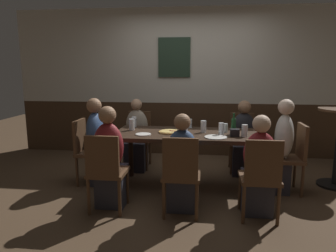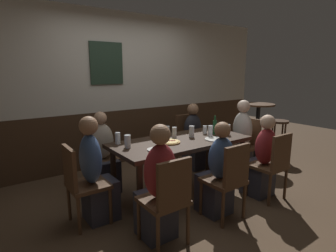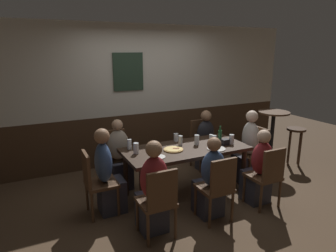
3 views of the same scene
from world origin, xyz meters
name	(u,v)px [view 3 (image 3 of 3)]	position (x,y,z in m)	size (l,w,h in m)	color
ground_plane	(185,193)	(0.00, 0.00, 0.00)	(12.00, 12.00, 0.00)	#4C3826
wall_back	(144,95)	(0.00, 1.65, 1.30)	(6.40, 0.13, 2.60)	#3D2819
dining_table	(186,153)	(0.00, 0.00, 0.66)	(1.85, 0.83, 0.74)	black
chair_head_west	(95,180)	(-1.34, 0.00, 0.50)	(0.40, 0.40, 0.88)	#513521
chair_right_near	(267,174)	(0.81, -0.83, 0.50)	(0.40, 0.40, 0.88)	#513521
chair_left_near	(158,199)	(-0.81, -0.83, 0.50)	(0.40, 0.40, 0.88)	#513521
chair_left_far	(117,154)	(-0.81, 0.83, 0.50)	(0.40, 0.40, 0.88)	#513521
chair_right_far	(202,141)	(0.81, 0.83, 0.50)	(0.40, 0.40, 0.88)	#513521
chair_head_east	(255,150)	(1.34, 0.00, 0.50)	(0.40, 0.40, 0.88)	#513521
chair_mid_near	(218,186)	(0.00, -0.83, 0.50)	(0.40, 0.40, 0.88)	#513521
person_head_west	(108,178)	(-1.18, 0.00, 0.50)	(0.37, 0.34, 1.18)	#2D2D38
person_right_near	(258,172)	(0.81, -0.67, 0.46)	(0.34, 0.37, 1.09)	#2D2D38
person_left_near	(153,194)	(-0.81, -0.67, 0.49)	(0.34, 0.37, 1.16)	#2D2D38
person_left_far	(120,160)	(-0.81, 0.67, 0.46)	(0.34, 0.37, 1.10)	#2D2D38
person_right_far	(207,145)	(0.81, 0.67, 0.46)	(0.34, 0.37, 1.10)	#2D2D38
person_head_east	(247,151)	(1.18, 0.00, 0.50)	(0.37, 0.34, 1.19)	#2D2D38
person_mid_near	(210,183)	(0.00, -0.67, 0.46)	(0.34, 0.37, 1.09)	#2D2D38
pizza	(173,149)	(-0.21, -0.02, 0.75)	(0.28, 0.28, 0.03)	tan
pint_glass_amber	(211,138)	(0.50, 0.09, 0.79)	(0.06, 0.06, 0.11)	silver
tumbler_water	(214,141)	(0.44, -0.09, 0.81)	(0.07, 0.07, 0.15)	silver
tumbler_short	(197,140)	(0.22, 0.05, 0.81)	(0.07, 0.07, 0.15)	silver
pint_glass_pale	(136,149)	(-0.74, 0.08, 0.81)	(0.07, 0.07, 0.15)	silver
beer_glass_tall	(129,145)	(-0.76, 0.31, 0.80)	(0.07, 0.07, 0.15)	silver
pint_glass_stout	(231,140)	(0.72, -0.15, 0.80)	(0.07, 0.07, 0.15)	silver
beer_glass_half	(180,141)	(-0.02, 0.13, 0.81)	(0.06, 0.06, 0.15)	silver
highball_clear	(176,138)	(0.02, 0.35, 0.79)	(0.07, 0.07, 0.12)	silver
beer_bottle_green	(220,136)	(0.60, -0.01, 0.85)	(0.06, 0.06, 0.27)	#194723
plate_white_large	(216,149)	(0.37, -0.25, 0.75)	(0.27, 0.27, 0.01)	white
plate_white_small	(158,157)	(-0.53, -0.19, 0.75)	(0.20, 0.20, 0.01)	white
condiment_caddy	(225,142)	(0.60, -0.14, 0.79)	(0.11, 0.09, 0.09)	black
side_bar_table	(272,135)	(1.99, 0.28, 0.62)	(0.56, 0.56, 1.05)	black
bar_stool	(296,136)	(2.44, 0.13, 0.56)	(0.34, 0.34, 0.72)	#422B1C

